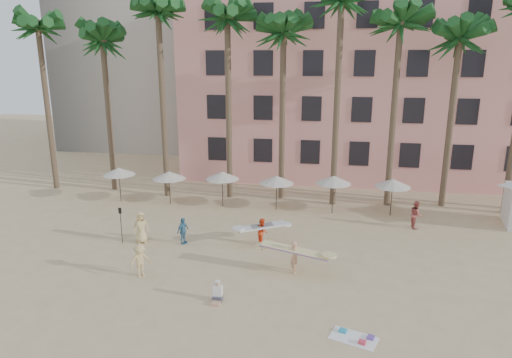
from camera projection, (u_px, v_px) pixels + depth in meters
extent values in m
plane|color=#D1B789|center=(264.00, 298.00, 20.96)|extent=(120.00, 120.00, 0.00)
cube|color=#EF9D91|center=(381.00, 87.00, 42.48)|extent=(35.00, 14.00, 16.00)
cylinder|color=brown|center=(48.00, 110.00, 36.80)|extent=(0.44, 0.44, 13.00)
cylinder|color=brown|center=(109.00, 117.00, 36.59)|extent=(0.44, 0.44, 12.00)
cylinder|color=brown|center=(163.00, 107.00, 34.56)|extent=(0.44, 0.44, 14.00)
cylinder|color=brown|center=(229.00, 111.00, 34.29)|extent=(0.44, 0.44, 13.50)
cylinder|color=brown|center=(282.00, 118.00, 34.25)|extent=(0.44, 0.44, 12.50)
cylinder|color=brown|center=(337.00, 107.00, 32.38)|extent=(0.44, 0.44, 14.50)
cylinder|color=brown|center=(393.00, 118.00, 32.40)|extent=(0.44, 0.44, 13.00)
cylinder|color=brown|center=(450.00, 125.00, 32.36)|extent=(0.44, 0.44, 12.00)
cylinder|color=#332B23|center=(120.00, 185.00, 34.65)|extent=(0.07, 0.07, 2.50)
cone|color=beige|center=(119.00, 171.00, 34.36)|extent=(2.50, 2.50, 0.55)
cylinder|color=#332B23|center=(170.00, 189.00, 33.91)|extent=(0.07, 0.07, 2.40)
cone|color=beige|center=(169.00, 175.00, 33.64)|extent=(2.50, 2.50, 0.55)
cylinder|color=#332B23|center=(223.00, 190.00, 33.44)|extent=(0.07, 0.07, 2.50)
cone|color=beige|center=(222.00, 175.00, 33.15)|extent=(2.50, 2.50, 0.55)
cylinder|color=#332B23|center=(276.00, 194.00, 32.71)|extent=(0.07, 0.07, 2.40)
cone|color=beige|center=(277.00, 180.00, 32.43)|extent=(2.50, 2.50, 0.55)
cylinder|color=#332B23|center=(333.00, 195.00, 31.93)|extent=(0.07, 0.07, 2.60)
cone|color=beige|center=(334.00, 180.00, 31.64)|extent=(2.50, 2.50, 0.55)
cylinder|color=#332B23|center=(391.00, 198.00, 31.49)|extent=(0.07, 0.07, 2.50)
cone|color=beige|center=(393.00, 183.00, 31.20)|extent=(2.50, 2.50, 0.55)
cube|color=white|center=(354.00, 338.00, 17.94)|extent=(2.03, 1.53, 0.02)
cube|color=teal|center=(343.00, 331.00, 18.32)|extent=(0.37, 0.33, 0.10)
cube|color=#D53B4F|center=(362.00, 342.00, 17.56)|extent=(0.34, 0.30, 0.12)
cube|color=#6C45A7|center=(371.00, 337.00, 17.90)|extent=(0.34, 0.37, 0.08)
imported|color=tan|center=(295.00, 256.00, 23.25)|extent=(0.49, 0.68, 1.72)
cube|color=beige|center=(295.00, 250.00, 23.16)|extent=(3.58, 1.34, 0.41)
imported|color=#F8461A|center=(262.00, 231.00, 26.77)|extent=(0.88, 0.96, 1.58)
cube|color=silver|center=(262.00, 226.00, 26.69)|extent=(2.88, 1.81, 0.30)
imported|color=#AF5048|center=(416.00, 214.00, 29.30)|extent=(0.73, 0.92, 1.80)
imported|color=tan|center=(140.00, 260.00, 22.77)|extent=(1.24, 1.25, 1.74)
imported|color=#D2B676|center=(141.00, 227.00, 26.94)|extent=(1.12, 0.99, 1.92)
imported|color=teal|center=(183.00, 231.00, 26.81)|extent=(0.71, 1.02, 1.61)
cylinder|color=black|center=(121.00, 227.00, 26.77)|extent=(0.04, 0.04, 2.10)
cube|color=black|center=(120.00, 211.00, 26.51)|extent=(0.18, 0.03, 0.35)
cube|color=#3F3F4C|center=(218.00, 298.00, 20.68)|extent=(0.42, 0.39, 0.23)
cube|color=tan|center=(216.00, 303.00, 20.38)|extent=(0.38, 0.42, 0.11)
cube|color=white|center=(218.00, 291.00, 20.63)|extent=(0.41, 0.24, 0.52)
sphere|color=tan|center=(218.00, 283.00, 20.53)|extent=(0.23, 0.23, 0.23)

